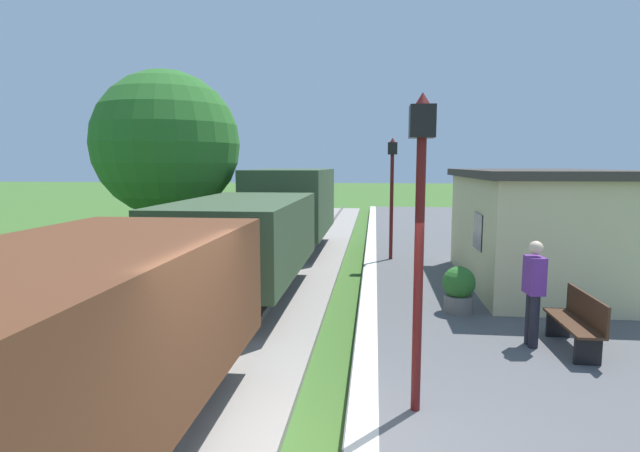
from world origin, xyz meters
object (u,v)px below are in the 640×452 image
Objects in this scene: potted_planter at (459,289)px; lamp_post_near at (420,196)px; bench_near_hut at (578,321)px; station_hut at (537,227)px; person_waiting at (534,289)px; freight_train at (250,235)px; tree_trackside_far at (167,144)px; lamp_post_far at (392,176)px.

potted_planter is 0.25× the size of lamp_post_near.
lamp_post_near is (-1.16, -4.12, 2.08)m from potted_planter.
potted_planter is at bearing 128.78° from bench_near_hut.
station_hut is 4.55m from person_waiting.
freight_train is at bearing -37.11° from person_waiting.
tree_trackside_far is (-8.12, 5.22, 3.05)m from potted_planter.
station_hut is at bearing -14.50° from tree_trackside_far.
station_hut reaches higher than freight_train.
lamp_post_far reaches higher than potted_planter.
lamp_post_far reaches higher than freight_train.
station_hut is 3.51m from potted_planter.
person_waiting is at bearing -37.88° from tree_trackside_far.
freight_train is at bearing 161.38° from potted_planter.
person_waiting is (-0.65, 0.12, 0.46)m from bench_near_hut.
bench_near_hut is 12.36m from tree_trackside_far.
freight_train is at bearing -171.57° from station_hut.
freight_train is at bearing 121.12° from lamp_post_near.
tree_trackside_far reaches higher than freight_train.
lamp_post_near is (-3.38, -6.66, 1.15)m from station_hut.
tree_trackside_far is (-9.64, 7.11, 3.05)m from bench_near_hut.
station_hut reaches higher than person_waiting.
potted_planter is 10.13m from tree_trackside_far.
station_hut is 4.62m from lamp_post_far.
potted_planter is (4.57, -1.54, -0.78)m from freight_train.
tree_trackside_far is (-6.97, -0.25, 0.97)m from lamp_post_far.
person_waiting reaches higher than potted_planter.
freight_train is 12.93× the size of bench_near_hut.
lamp_post_far is at bearing 90.00° from lamp_post_near.
bench_near_hut is at bearing -51.22° from potted_planter.
person_waiting is at bearing 169.63° from bench_near_hut.
freight_train reaches higher than potted_planter.
person_waiting is at bearing -63.88° from potted_planter.
lamp_post_near is at bearing -105.70° from potted_planter.
lamp_post_near is 9.59m from lamp_post_far.
person_waiting is 11.68m from tree_trackside_far.
station_hut is 1.57× the size of lamp_post_far.
station_hut is 3.39× the size of person_waiting.
lamp_post_near is at bearing -58.88° from freight_train.
tree_trackside_far is (-10.35, 2.68, 2.12)m from station_hut.
freight_train is 5.24× the size of lamp_post_far.
person_waiting is at bearing -31.31° from freight_train.
lamp_post_near reaches higher than station_hut.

